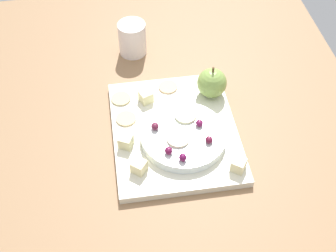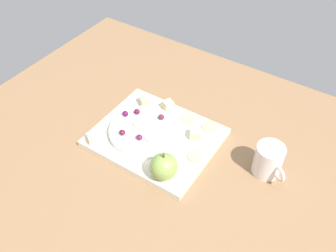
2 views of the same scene
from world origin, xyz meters
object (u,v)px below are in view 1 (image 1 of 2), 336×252
object	(u,v)px
grape_0	(169,151)
apple_slice_1	(178,139)
serving_dish	(183,136)
cheese_cube_3	(238,165)
cracker_0	(121,99)
apple_whole	(212,83)
grape_1	(199,123)
platter	(176,131)
apple_slice_0	(185,114)
grape_2	(209,140)
cheese_cube_1	(146,97)
cup	(133,38)
cracker_1	(168,87)
cheese_cube_0	(126,141)
cheese_cube_2	(139,166)
grape_4	(155,126)
grape_3	(184,157)
cracker_2	(126,119)

from	to	relation	value
grape_0	apple_slice_1	world-z (taller)	grape_0
serving_dish	cheese_cube_3	bearing A→B (deg)	-134.11
cheese_cube_3	cracker_0	xyz separation A→B (cm)	(23.05, 21.67, -1.12)
cheese_cube_3	apple_whole	bearing A→B (deg)	2.21
grape_1	platter	bearing A→B (deg)	72.11
serving_dish	apple_slice_0	distance (cm)	5.18
platter	grape_2	world-z (taller)	grape_2
cheese_cube_1	grape_0	xyz separation A→B (cm)	(-17.26, -2.58, 1.44)
cheese_cube_1	cup	bearing A→B (deg)	2.84
cracker_1	apple_slice_1	size ratio (longest dim) A/B	0.94
cheese_cube_0	cracker_1	world-z (taller)	cheese_cube_0
apple_slice_0	cheese_cube_1	bearing A→B (deg)	45.05
cheese_cube_2	cheese_cube_3	size ratio (longest dim) A/B	1.00
grape_2	cracker_1	bearing A→B (deg)	16.23
serving_dish	apple_slice_1	xyz separation A→B (cm)	(-1.54, 1.51, 1.31)
apple_whole	grape_0	size ratio (longest dim) A/B	3.91
cracker_1	grape_4	distance (cm)	14.97
grape_4	serving_dish	bearing A→B (deg)	-110.11
serving_dish	apple_whole	distance (cm)	15.44
cheese_cube_3	cheese_cube_2	bearing A→B (deg)	82.50
cheese_cube_2	grape_0	distance (cm)	6.67
cheese_cube_0	cracker_0	distance (cm)	13.73
cracker_0	grape_3	size ratio (longest dim) A/B	2.55
cheese_cube_0	grape_2	size ratio (longest dim) A/B	1.52
serving_dish	cheese_cube_1	xyz separation A→B (cm)	(12.53, 6.48, 0.31)
cracker_0	cracker_2	size ratio (longest dim) A/B	1.00
cheese_cube_1	apple_slice_1	xyz separation A→B (cm)	(-14.07, -4.96, 1.00)
apple_whole	grape_1	size ratio (longest dim) A/B	3.91
serving_dish	apple_whole	xyz separation A→B (cm)	(12.55, -8.67, 2.39)
cheese_cube_1	apple_whole	bearing A→B (deg)	-89.92
cheese_cube_2	cup	bearing A→B (deg)	-3.88
apple_whole	cracker_2	bearing A→B (deg)	104.03
cheese_cube_1	cheese_cube_3	size ratio (longest dim) A/B	1.00
cracker_2	apple_slice_0	size ratio (longest dim) A/B	0.94
cracker_0	serving_dish	bearing A→B (deg)	-138.69
cheese_cube_1	grape_1	world-z (taller)	grape_1
cheese_cube_3	apple_slice_1	size ratio (longest dim) A/B	0.56
serving_dish	grape_2	distance (cm)	5.92
cracker_2	apple_slice_1	world-z (taller)	apple_slice_1
serving_dish	cracker_2	size ratio (longest dim) A/B	4.08
grape_2	grape_3	xyz separation A→B (cm)	(-3.72, 5.83, 0.10)
cheese_cube_0	apple_whole	bearing A→B (deg)	-59.23
grape_4	apple_whole	bearing A→B (deg)	-54.09
grape_1	apple_slice_0	bearing A→B (deg)	36.98
cup	serving_dish	bearing A→B (deg)	-167.06
cracker_2	cup	bearing A→B (deg)	-9.26
cheese_cube_1	apple_slice_0	distance (cm)	10.90
platter	cracker_1	size ratio (longest dim) A/B	7.21
cheese_cube_1	grape_1	distance (cm)	14.96
cheese_cube_1	grape_2	distance (cm)	19.32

